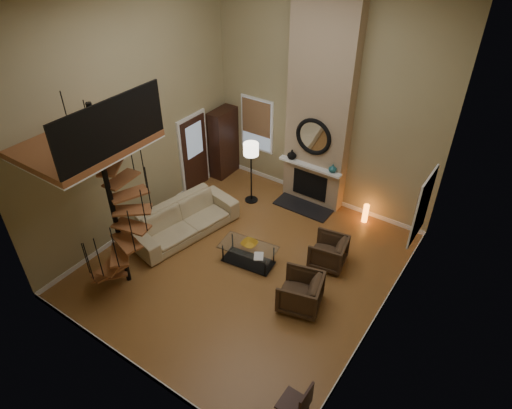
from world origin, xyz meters
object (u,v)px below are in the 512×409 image
Objects in this scene: armchair_far at (304,293)px; side_chair at (298,404)px; hutch at (224,143)px; accent_lamp at (365,213)px; floor_lamp at (251,154)px; sofa at (185,219)px; coffee_table at (248,252)px; armchair_near at (331,253)px.

side_chair is at bearing 12.20° from armchair_far.
accent_lamp is (4.31, 0.12, -0.70)m from hutch.
hutch reaches higher than floor_lamp.
floor_lamp is at bearing -163.48° from accent_lamp.
armchair_far is 3.97m from floor_lamp.
sofa is 1.87m from coffee_table.
armchair_near is at bearing 108.73° from side_chair.
armchair_far is at bearing -35.70° from hutch.
armchair_far is at bearing 117.14° from side_chair.
hutch is 4.70m from armchair_near.
side_chair reaches higher than accent_lamp.
accent_lamp is (-0.09, 3.28, -0.10)m from armchair_far.
armchair_far is 3.28m from accent_lamp.
coffee_table is 3.25m from accent_lamp.
armchair_far is 0.49× the size of floor_lamp.
sofa is 3.54m from armchair_near.
accent_lamp is at bearing 169.87° from armchair_near.
coffee_table is at bearing -119.29° from armchair_far.
hutch reaches higher than accent_lamp.
armchair_far is (0.09, -1.38, 0.00)m from armchair_near.
sofa is 1.54× the size of floor_lamp.
armchair_near is at bearing -90.01° from accent_lamp.
sofa reaches higher than coffee_table.
sofa is 3.45× the size of armchair_near.
floor_lamp is (-2.86, 1.05, 1.06)m from armchair_near.
floor_lamp is at bearing -3.83° from sofa.
side_chair is at bearing -44.01° from hutch.
side_chair is (1.11, -2.16, 0.17)m from armchair_far.
coffee_table is at bearing -118.42° from accent_lamp.
side_chair is at bearing -77.57° from accent_lamp.
coffee_table is 1.40× the size of side_chair.
accent_lamp is at bearing 166.67° from armchair_far.
accent_lamp is 0.53× the size of side_chair.
coffee_table is (2.76, -2.74, -0.67)m from hutch.
floor_lamp is (-1.31, 2.01, 1.13)m from coffee_table.
floor_lamp is at bearing -26.88° from hutch.
coffee_table is 0.77× the size of floor_lamp.
accent_lamp is 5.57m from side_chair.
hutch is at bearing 153.12° from floor_lamp.
coffee_table is 3.77m from side_chair.
armchair_near is at bearing -20.20° from floor_lamp.
hutch is 1.18× the size of floor_lamp.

